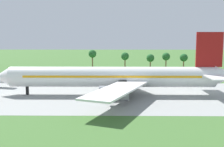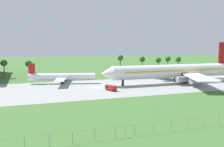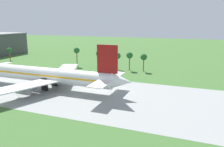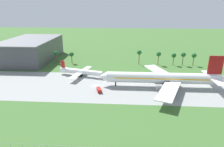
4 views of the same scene
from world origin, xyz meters
name	(u,v)px [view 3 (image 3 of 4)]	position (x,y,z in m)	size (l,w,h in m)	color
jet_airliner	(46,75)	(39.05, 0.68, 5.45)	(73.41, 58.24, 18.81)	white
palm_tree_row	(76,53)	(27.50, 45.38, 8.07)	(111.00, 3.60, 11.50)	brown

